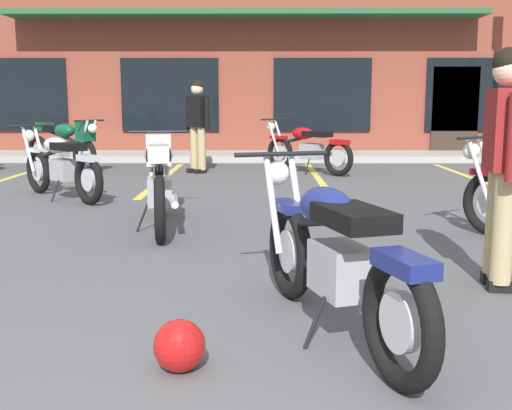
{
  "coord_description": "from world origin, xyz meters",
  "views": [
    {
      "loc": [
        0.33,
        -1.47,
        1.32
      ],
      "look_at": [
        0.3,
        3.18,
        0.55
      ],
      "focal_mm": 44.47,
      "sensor_mm": 36.0,
      "label": 1
    }
  ],
  "objects_px": {
    "motorcycle_silver_naked": "(64,143)",
    "motorcycle_black_cruiser": "(159,177)",
    "person_in_shorts_foreground": "(198,121)",
    "motorcycle_cream_vintage": "(61,165)",
    "helmet_on_pavement": "(180,345)",
    "motorcycle_green_cafe_racer": "(307,148)",
    "person_in_black_shirt": "(504,154)",
    "motorcycle_foreground_classic": "(334,254)"
  },
  "relations": [
    {
      "from": "motorcycle_black_cruiser",
      "to": "helmet_on_pavement",
      "type": "distance_m",
      "value": 3.72
    },
    {
      "from": "motorcycle_cream_vintage",
      "to": "helmet_on_pavement",
      "type": "relative_size",
      "value": 6.42
    },
    {
      "from": "motorcycle_black_cruiser",
      "to": "person_in_shorts_foreground",
      "type": "xyz_separation_m",
      "value": [
        -0.08,
        5.02,
        0.42
      ]
    },
    {
      "from": "motorcycle_foreground_classic",
      "to": "motorcycle_silver_naked",
      "type": "distance_m",
      "value": 9.45
    },
    {
      "from": "motorcycle_black_cruiser",
      "to": "motorcycle_foreground_classic",
      "type": "bearing_deg",
      "value": -64.75
    },
    {
      "from": "person_in_shorts_foreground",
      "to": "helmet_on_pavement",
      "type": "xyz_separation_m",
      "value": [
        0.74,
        -8.66,
        -0.82
      ]
    },
    {
      "from": "motorcycle_green_cafe_racer",
      "to": "person_in_black_shirt",
      "type": "distance_m",
      "value": 7.33
    },
    {
      "from": "motorcycle_black_cruiser",
      "to": "motorcycle_green_cafe_racer",
      "type": "xyz_separation_m",
      "value": [
        1.93,
        5.05,
        -0.07
      ]
    },
    {
      "from": "person_in_shorts_foreground",
      "to": "motorcycle_silver_naked",
      "type": "bearing_deg",
      "value": 172.1
    },
    {
      "from": "person_in_black_shirt",
      "to": "person_in_shorts_foreground",
      "type": "relative_size",
      "value": 1.0
    },
    {
      "from": "motorcycle_cream_vintage",
      "to": "person_in_black_shirt",
      "type": "height_order",
      "value": "person_in_black_shirt"
    },
    {
      "from": "motorcycle_silver_naked",
      "to": "person_in_shorts_foreground",
      "type": "xyz_separation_m",
      "value": [
        2.57,
        -0.36,
        0.42
      ]
    },
    {
      "from": "motorcycle_cream_vintage",
      "to": "person_in_black_shirt",
      "type": "bearing_deg",
      "value": -43.32
    },
    {
      "from": "helmet_on_pavement",
      "to": "person_in_black_shirt",
      "type": "bearing_deg",
      "value": 34.36
    },
    {
      "from": "motorcycle_black_cruiser",
      "to": "motorcycle_cream_vintage",
      "type": "distance_m",
      "value": 2.52
    },
    {
      "from": "person_in_black_shirt",
      "to": "person_in_shorts_foreground",
      "type": "bearing_deg",
      "value": 111.35
    },
    {
      "from": "person_in_black_shirt",
      "to": "motorcycle_foreground_classic",
      "type": "bearing_deg",
      "value": -144.6
    },
    {
      "from": "motorcycle_black_cruiser",
      "to": "motorcycle_green_cafe_racer",
      "type": "bearing_deg",
      "value": 69.14
    },
    {
      "from": "motorcycle_black_cruiser",
      "to": "motorcycle_cream_vintage",
      "type": "height_order",
      "value": "same"
    },
    {
      "from": "motorcycle_green_cafe_racer",
      "to": "person_in_black_shirt",
      "type": "relative_size",
      "value": 1.0
    },
    {
      "from": "motorcycle_black_cruiser",
      "to": "helmet_on_pavement",
      "type": "bearing_deg",
      "value": -79.7
    },
    {
      "from": "motorcycle_foreground_classic",
      "to": "helmet_on_pavement",
      "type": "relative_size",
      "value": 7.87
    },
    {
      "from": "person_in_black_shirt",
      "to": "person_in_shorts_foreground",
      "type": "xyz_separation_m",
      "value": [
        -2.83,
        7.23,
        0.0
      ]
    },
    {
      "from": "motorcycle_foreground_classic",
      "to": "motorcycle_green_cafe_racer",
      "type": "xyz_separation_m",
      "value": [
        0.45,
        8.18,
        0.0
      ]
    },
    {
      "from": "person_in_shorts_foreground",
      "to": "motorcycle_foreground_classic",
      "type": "bearing_deg",
      "value": -79.19
    },
    {
      "from": "motorcycle_cream_vintage",
      "to": "motorcycle_foreground_classic",
      "type": "bearing_deg",
      "value": -58.31
    },
    {
      "from": "motorcycle_silver_naked",
      "to": "motorcycle_cream_vintage",
      "type": "relative_size",
      "value": 1.07
    },
    {
      "from": "motorcycle_cream_vintage",
      "to": "helmet_on_pavement",
      "type": "xyz_separation_m",
      "value": [
        2.3,
        -5.56,
        -0.33
      ]
    },
    {
      "from": "motorcycle_silver_naked",
      "to": "motorcycle_green_cafe_racer",
      "type": "distance_m",
      "value": 4.59
    },
    {
      "from": "motorcycle_foreground_classic",
      "to": "motorcycle_green_cafe_racer",
      "type": "distance_m",
      "value": 8.19
    },
    {
      "from": "motorcycle_foreground_classic",
      "to": "person_in_black_shirt",
      "type": "distance_m",
      "value": 1.64
    },
    {
      "from": "motorcycle_silver_naked",
      "to": "motorcycle_black_cruiser",
      "type": "bearing_deg",
      "value": -63.71
    },
    {
      "from": "motorcycle_foreground_classic",
      "to": "helmet_on_pavement",
      "type": "height_order",
      "value": "motorcycle_foreground_classic"
    },
    {
      "from": "motorcycle_silver_naked",
      "to": "person_in_black_shirt",
      "type": "distance_m",
      "value": 9.33
    },
    {
      "from": "motorcycle_cream_vintage",
      "to": "person_in_black_shirt",
      "type": "xyz_separation_m",
      "value": [
        4.38,
        -4.13,
        0.49
      ]
    },
    {
      "from": "motorcycle_foreground_classic",
      "to": "person_in_shorts_foreground",
      "type": "xyz_separation_m",
      "value": [
        -1.55,
        8.14,
        0.49
      ]
    },
    {
      "from": "motorcycle_green_cafe_racer",
      "to": "helmet_on_pavement",
      "type": "relative_size",
      "value": 6.45
    },
    {
      "from": "motorcycle_silver_naked",
      "to": "helmet_on_pavement",
      "type": "bearing_deg",
      "value": -69.81
    },
    {
      "from": "person_in_black_shirt",
      "to": "person_in_shorts_foreground",
      "type": "height_order",
      "value": "same"
    },
    {
      "from": "person_in_shorts_foreground",
      "to": "helmet_on_pavement",
      "type": "bearing_deg",
      "value": -85.09
    },
    {
      "from": "motorcycle_silver_naked",
      "to": "person_in_shorts_foreground",
      "type": "bearing_deg",
      "value": -7.9
    },
    {
      "from": "motorcycle_black_cruiser",
      "to": "motorcycle_green_cafe_racer",
      "type": "distance_m",
      "value": 5.41
    }
  ]
}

